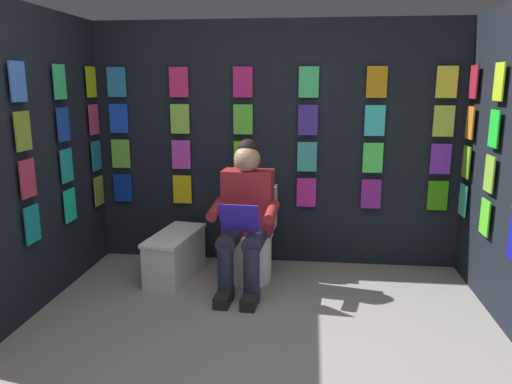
% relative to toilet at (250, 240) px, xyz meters
% --- Properties ---
extents(display_wall_back, '(3.34, 0.14, 2.16)m').
position_rel_toilet_xyz_m(display_wall_back, '(-0.17, -0.47, 0.75)').
color(display_wall_back, black).
rests_on(display_wall_back, ground).
extents(display_wall_right, '(0.14, 1.99, 2.16)m').
position_rel_toilet_xyz_m(display_wall_right, '(1.50, 0.58, 0.75)').
color(display_wall_right, black).
rests_on(display_wall_right, ground).
extents(toilet, '(0.42, 0.57, 0.77)m').
position_rel_toilet_xyz_m(toilet, '(0.00, 0.00, 0.00)').
color(toilet, white).
rests_on(toilet, ground).
extents(person_reading, '(0.54, 0.70, 1.19)m').
position_rel_toilet_xyz_m(person_reading, '(0.01, 0.23, 0.27)').
color(person_reading, maroon).
rests_on(person_reading, ground).
extents(comic_longbox_near, '(0.40, 0.74, 0.38)m').
position_rel_toilet_xyz_m(comic_longbox_near, '(0.64, 0.07, -0.13)').
color(comic_longbox_near, white).
rests_on(comic_longbox_near, ground).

